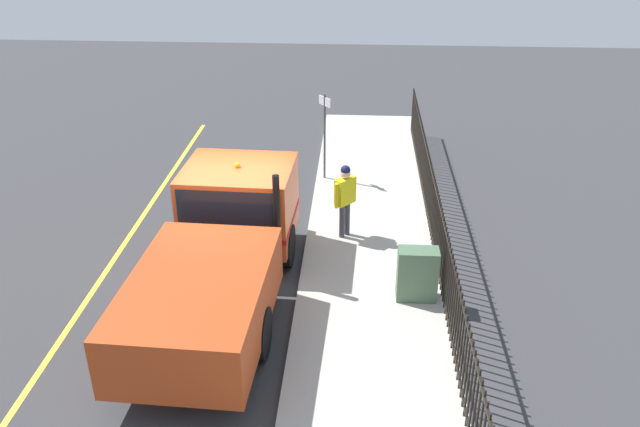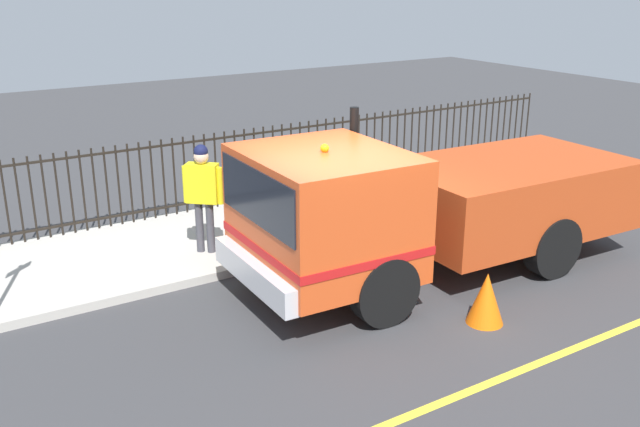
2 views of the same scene
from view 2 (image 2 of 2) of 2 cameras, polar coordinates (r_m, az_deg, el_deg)
The scene contains 8 objects.
ground_plane at distance 10.29m, azimuth 2.19°, elevation -6.75°, with size 44.17×44.17×0.00m, color #38383A.
sidewalk_slab at distance 12.70m, azimuth -5.64°, elevation -1.39°, with size 3.07×20.08×0.13m, color #B7B2A8.
lane_marking at distance 8.46m, azimuth 12.99°, elevation -13.36°, with size 0.12×18.07×0.01m, color yellow.
work_truck at distance 10.61m, azimuth 7.60°, elevation 0.87°, with size 2.59×6.60×2.51m.
worker_standing at distance 11.33m, azimuth -9.42°, elevation 2.10°, with size 0.50×0.53×1.78m.
iron_fence at distance 13.65m, azimuth -8.39°, elevation 3.49°, with size 0.04×17.10×1.46m.
utility_cabinet at distance 13.84m, azimuth -2.29°, elevation 3.09°, with size 0.79×0.42×1.10m, color #4C6B4C.
traffic_cone at distance 9.69m, azimuth 13.23°, elevation -6.66°, with size 0.50×0.50×0.71m, color orange.
Camera 2 is at (-7.62, 5.29, 4.45)m, focal length 39.75 mm.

